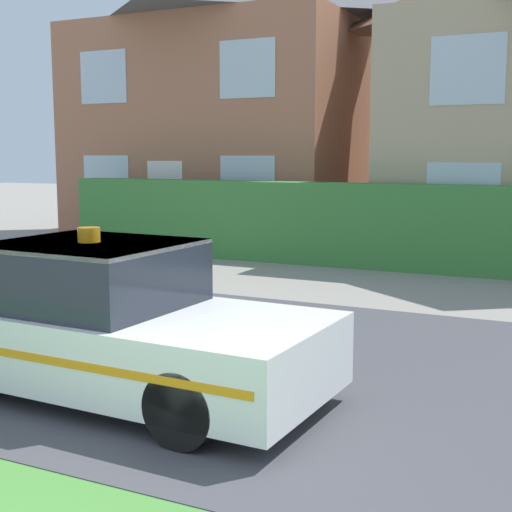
# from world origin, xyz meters

# --- Properties ---
(road_strip) EXTENTS (28.00, 6.26, 0.01)m
(road_strip) POSITION_xyz_m (0.00, 4.41, 0.01)
(road_strip) COLOR #424247
(road_strip) RESTS_ON ground
(garden_hedge) EXTENTS (14.35, 0.68, 1.69)m
(garden_hedge) POSITION_xyz_m (-1.17, 11.32, 0.84)
(garden_hedge) COLOR #3D7F38
(garden_hedge) RESTS_ON ground
(police_car) EXTENTS (4.18, 1.89, 1.57)m
(police_car) POSITION_xyz_m (-1.24, 2.86, 0.67)
(police_car) COLOR black
(police_car) RESTS_ON road_strip
(house_left) EXTENTS (7.70, 6.21, 7.99)m
(house_left) POSITION_xyz_m (-6.53, 15.28, 4.08)
(house_left) COLOR #A86B4C
(house_left) RESTS_ON ground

